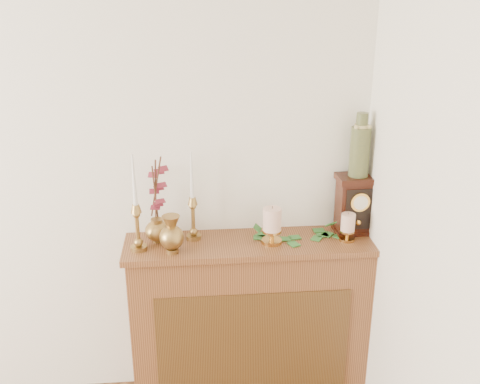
{
  "coord_description": "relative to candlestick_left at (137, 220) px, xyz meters",
  "views": [
    {
      "loc": [
        1.13,
        -0.38,
        2.15
      ],
      "look_at": [
        1.34,
        2.05,
        1.21
      ],
      "focal_mm": 42.0,
      "sensor_mm": 36.0,
      "label": 1
    }
  ],
  "objects": [
    {
      "name": "candlestick_center",
      "position": [
        0.26,
        0.1,
        -0.01
      ],
      "size": [
        0.07,
        0.07,
        0.45
      ],
      "rotation": [
        0.0,
        0.0,
        -0.17
      ],
      "color": "olive",
      "rests_on": "console_shelf"
    },
    {
      "name": "candlestick_left",
      "position": [
        0.0,
        0.0,
        0.0
      ],
      "size": [
        0.08,
        0.08,
        0.47
      ],
      "rotation": [
        0.0,
        0.0,
        -0.16
      ],
      "color": "olive",
      "rests_on": "console_shelf"
    },
    {
      "name": "ceramic_vase",
      "position": [
        1.08,
        0.11,
        0.29
      ],
      "size": [
        0.1,
        0.1,
        0.31
      ],
      "rotation": [
        0.0,
        0.0,
        0.04
      ],
      "color": "#1A3429",
      "rests_on": "mantel_clock"
    },
    {
      "name": "ginger_jar",
      "position": [
        0.09,
        0.12,
        0.05
      ],
      "size": [
        0.18,
        0.19,
        0.45
      ],
      "rotation": [
        0.0,
        0.0,
        0.23
      ],
      "color": "olive",
      "rests_on": "console_shelf"
    },
    {
      "name": "bud_vase",
      "position": [
        0.16,
        -0.04,
        -0.06
      ],
      "size": [
        0.12,
        0.12,
        0.19
      ],
      "rotation": [
        0.0,
        0.0,
        -0.34
      ],
      "color": "olive",
      "rests_on": "console_shelf"
    },
    {
      "name": "mantel_clock",
      "position": [
        1.08,
        0.11,
        -0.01
      ],
      "size": [
        0.21,
        0.15,
        0.3
      ],
      "rotation": [
        0.0,
        0.0,
        0.04
      ],
      "color": "#39160B",
      "rests_on": "console_shelf"
    },
    {
      "name": "console_shelf",
      "position": [
        0.54,
        0.05,
        -0.65
      ],
      "size": [
        1.24,
        0.34,
        0.93
      ],
      "color": "brown",
      "rests_on": "ground"
    },
    {
      "name": "pillar_candle_left",
      "position": [
        0.64,
        0.02,
        -0.05
      ],
      "size": [
        0.1,
        0.1,
        0.19
      ],
      "rotation": [
        0.0,
        0.0,
        0.42
      ],
      "color": "#BC8A41",
      "rests_on": "console_shelf"
    },
    {
      "name": "ivy_garland",
      "position": [
        0.78,
        0.06,
        -0.14
      ],
      "size": [
        0.53,
        0.23,
        0.09
      ],
      "rotation": [
        0.0,
        0.0,
        -0.06
      ],
      "color": "#2D702A",
      "rests_on": "console_shelf"
    },
    {
      "name": "pillar_candle_right",
      "position": [
        1.02,
        0.01,
        -0.08
      ],
      "size": [
        0.08,
        0.08,
        0.15
      ],
      "rotation": [
        0.0,
        0.0,
        0.14
      ],
      "color": "#BC8A41",
      "rests_on": "console_shelf"
    }
  ]
}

